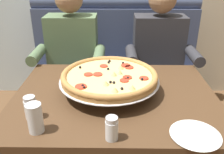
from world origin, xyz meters
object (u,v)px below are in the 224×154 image
(booth_bench, at_px, (115,79))
(drinking_glass, at_px, (36,120))
(diner_right, at_px, (160,58))
(shaker_oregano, at_px, (32,109))
(dining_table, at_px, (116,109))
(pizza, at_px, (110,77))
(shaker_parmesan, at_px, (113,130))
(diner_left, at_px, (72,58))
(plate_near_left, at_px, (196,134))
(patio_chair, at_px, (15,33))

(booth_bench, xyz_separation_m, drinking_glass, (-0.34, -1.22, 0.39))
(diner_right, height_order, shaker_oregano, diner_right)
(dining_table, bearing_deg, drinking_glass, -135.89)
(pizza, relative_size, shaker_parmesan, 5.26)
(shaker_oregano, distance_m, shaker_parmesan, 0.40)
(diner_left, bearing_deg, shaker_oregano, -92.56)
(booth_bench, relative_size, shaker_oregano, 13.96)
(dining_table, bearing_deg, booth_bench, 90.00)
(booth_bench, xyz_separation_m, pizza, (-0.03, -0.86, 0.43))
(diner_right, distance_m, drinking_glass, 1.18)
(pizza, bearing_deg, plate_near_left, -46.15)
(booth_bench, bearing_deg, dining_table, -90.00)
(plate_near_left, bearing_deg, diner_left, 125.08)
(shaker_parmesan, bearing_deg, pizza, 92.60)
(pizza, bearing_deg, diner_right, 57.39)
(shaker_parmesan, bearing_deg, drinking_glass, 171.96)
(shaker_oregano, xyz_separation_m, patio_chair, (-0.99, 2.29, -0.26))
(dining_table, height_order, shaker_oregano, shaker_oregano)
(dining_table, relative_size, pizza, 2.02)
(dining_table, relative_size, shaker_parmesan, 10.62)
(diner_left, xyz_separation_m, pizza, (0.32, -0.59, 0.12))
(shaker_parmesan, bearing_deg, diner_right, 70.15)
(diner_left, xyz_separation_m, patio_chair, (-1.03, 1.44, -0.19))
(shaker_parmesan, height_order, patio_chair, patio_chair)
(shaker_parmesan, distance_m, patio_chair, 2.81)
(pizza, xyz_separation_m, patio_chair, (-1.35, 2.03, -0.30))
(dining_table, distance_m, patio_chair, 2.49)
(diner_left, distance_m, shaker_parmesan, 1.06)
(dining_table, distance_m, shaker_oregano, 0.47)
(pizza, height_order, plate_near_left, pizza)
(drinking_glass, bearing_deg, diner_right, 54.39)
(dining_table, distance_m, diner_left, 0.73)
(pizza, relative_size, patio_chair, 0.64)
(drinking_glass, distance_m, patio_chair, 2.62)
(shaker_oregano, height_order, patio_chair, patio_chair)
(plate_near_left, bearing_deg, shaker_parmesan, -176.10)
(diner_left, xyz_separation_m, shaker_parmesan, (0.34, -1.00, 0.07))
(drinking_glass, bearing_deg, diner_left, 90.82)
(pizza, height_order, shaker_parmesan, pizza)
(pizza, bearing_deg, diner_left, 118.17)
(pizza, distance_m, drinking_glass, 0.47)
(pizza, relative_size, plate_near_left, 2.58)
(shaker_oregano, height_order, drinking_glass, drinking_glass)
(drinking_glass, xyz_separation_m, patio_chair, (-1.04, 2.39, -0.27))
(dining_table, distance_m, pizza, 0.19)
(booth_bench, xyz_separation_m, dining_table, (0.00, -0.90, 0.24))
(dining_table, height_order, diner_right, diner_right)
(plate_near_left, bearing_deg, diner_right, 89.31)
(booth_bench, height_order, drinking_glass, booth_bench)
(booth_bench, relative_size, drinking_glass, 11.68)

